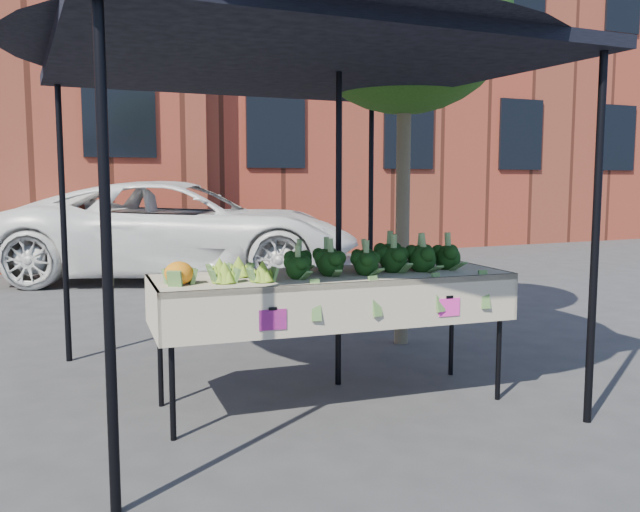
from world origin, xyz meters
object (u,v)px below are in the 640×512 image
Objects in this scene: table at (332,339)px; canopy at (290,202)px; vehicle at (180,101)px; street_tree at (404,143)px.

canopy reaches higher than table.
street_tree is (0.91, -5.01, -0.85)m from vehicle.
vehicle is (0.54, 5.84, 1.34)m from canopy.
table is at bearing -159.80° from vehicle.
vehicle is (0.41, 6.29, 2.26)m from table.
canopy is at bearing -150.12° from street_tree.
vehicle reaches higher than table.
street_tree reaches higher than canopy.
vehicle reaches higher than canopy.
canopy is 1.74m from street_tree.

